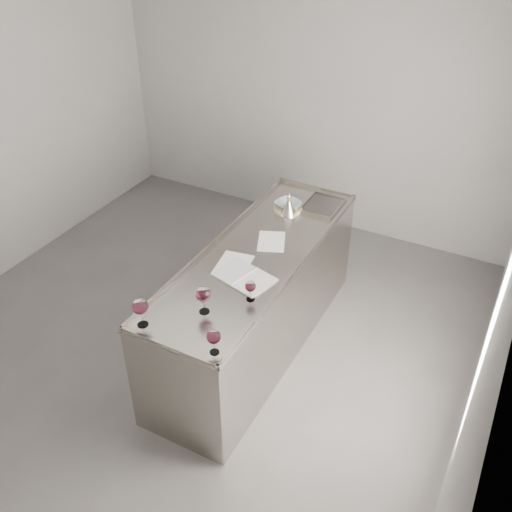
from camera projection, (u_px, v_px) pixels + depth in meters
The scene contains 12 objects.
room_shell at pixel (176, 204), 4.14m from camera, with size 4.54×5.04×2.84m.
counter at pixel (257, 300), 4.69m from camera, with size 0.77×2.42×0.97m.
wine_glass_left at pixel (140, 307), 3.66m from camera, with size 0.11×0.11×0.21m.
wine_glass_middle at pixel (203, 295), 3.77m from camera, with size 0.10×0.10×0.20m.
wine_glass_right at pixel (214, 337), 3.46m from camera, with size 0.09×0.09×0.18m.
wine_glass_small at pixel (250, 287), 3.90m from camera, with size 0.08×0.08×0.15m.
notebook at pixel (245, 277), 4.16m from camera, with size 0.47×0.38×0.02m.
loose_paper_top at pixel (271, 241), 4.56m from camera, with size 0.21×0.30×0.00m, color white.
loose_paper_under at pixel (233, 265), 4.29m from camera, with size 0.24×0.34×0.00m, color silver.
trivet at pixel (288, 208), 4.98m from camera, with size 0.25×0.25×0.02m, color #C7C380.
ceramic_bowl at pixel (288, 205), 4.96m from camera, with size 0.21×0.21×0.05m, color #99B0B2.
wine_funnel at pixel (289, 208), 4.88m from camera, with size 0.15×0.15×0.22m.
Camera 1 is at (2.20, -2.93, 3.44)m, focal length 40.00 mm.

